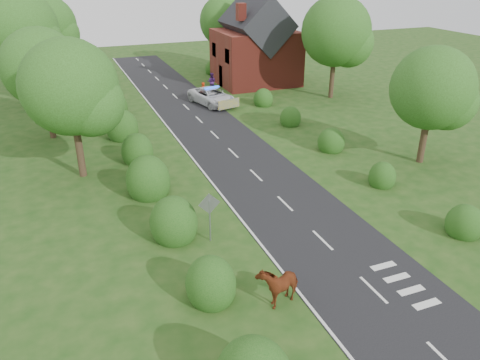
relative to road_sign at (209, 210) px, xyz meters
name	(u,v)px	position (x,y,z in m)	size (l,w,h in m)	color
ground	(323,241)	(5.00, -2.00, -1.65)	(120.00, 120.00, 0.00)	#1C4613
road	(219,139)	(5.00, 13.00, -1.64)	(6.00, 70.00, 0.02)	black
road_markings	(207,151)	(3.40, 10.93, -1.63)	(4.96, 70.00, 0.01)	white
hedgerow_left	(139,158)	(-1.51, 9.69, -0.91)	(2.75, 50.41, 3.00)	#144611
hedgerow_right	(322,137)	(11.60, 9.21, -1.10)	(2.10, 45.78, 2.10)	#144611
tree_left_a	(75,91)	(-4.75, 9.86, 3.69)	(5.74, 5.60, 8.38)	#332316
tree_left_b	(45,71)	(-6.25, 17.86, 3.39)	(5.74, 5.60, 8.07)	#332316
tree_left_c	(22,32)	(-7.70, 27.83, 4.88)	(6.97, 6.80, 10.22)	#332316
tree_left_d	(51,27)	(-5.23, 37.85, 3.98)	(6.15, 6.00, 8.89)	#332316
tree_right_a	(436,92)	(16.23, 3.87, 3.09)	(5.33, 5.20, 7.56)	#332316
tree_right_b	(339,34)	(19.29, 19.84, 4.28)	(6.56, 6.40, 9.40)	#332316
tree_right_c	(228,23)	(14.27, 35.85, 3.69)	(6.15, 6.00, 8.58)	#332316
road_sign	(209,210)	(0.00, 0.00, 0.00)	(1.06, 0.08, 2.53)	gray
house	(256,47)	(14.49, 28.00, 2.13)	(8.00, 7.40, 9.17)	maroon
cow	(278,285)	(1.12, -5.07, -0.96)	(1.03, 1.96, 1.39)	#5B1F15
police_van	(212,96)	(7.50, 21.97, -0.90)	(3.76, 5.86, 1.65)	silver
pedestrian_red	(203,91)	(7.23, 23.90, -0.83)	(0.60, 0.40, 1.65)	#A82309
pedestrian_purple	(212,82)	(9.07, 26.75, -0.74)	(0.89, 0.69, 1.83)	#3E1A58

